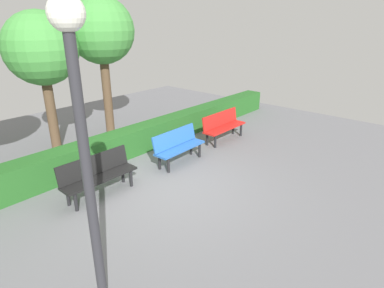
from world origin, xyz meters
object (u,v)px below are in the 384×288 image
object	(u,v)px
bench_black	(98,174)
bench_blue	(178,145)
lamp_post	(79,112)
tree_mid	(41,50)
tree_near	(101,32)
bench_red	(223,125)

from	to	relation	value
bench_black	bench_blue	bearing A→B (deg)	177.33
bench_blue	lamp_post	world-z (taller)	lamp_post
tree_mid	tree_near	bearing A→B (deg)	-179.87
bench_blue	tree_near	bearing A→B (deg)	-96.53
bench_blue	tree_near	world-z (taller)	tree_near
bench_blue	bench_black	distance (m)	2.31
tree_near	lamp_post	distance (m)	7.11
bench_blue	lamp_post	size ratio (longest dim) A/B	0.41
bench_black	tree_near	bearing A→B (deg)	-128.15
bench_black	bench_red	bearing A→B (deg)	-179.61
bench_black	lamp_post	xyz separation A→B (m)	(1.62, 2.48, 2.14)
bench_black	tree_mid	xyz separation A→B (m)	(-0.71, -3.21, 2.27)
bench_blue	bench_red	bearing A→B (deg)	-178.66
bench_black	tree_mid	world-z (taller)	tree_mid
bench_blue	tree_mid	distance (m)	4.35
bench_black	tree_near	distance (m)	4.91
bench_red	tree_near	world-z (taller)	tree_near
bench_red	bench_black	size ratio (longest dim) A/B	1.00
bench_blue	tree_near	distance (m)	4.29
tree_near	lamp_post	bearing A→B (deg)	53.46
bench_blue	tree_near	size ratio (longest dim) A/B	0.37
bench_black	lamp_post	world-z (taller)	lamp_post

